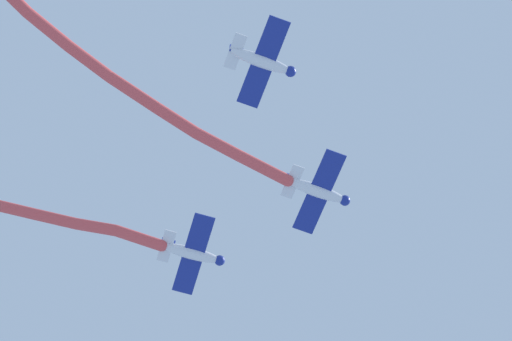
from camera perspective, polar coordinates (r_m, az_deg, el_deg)
airplane_lead at (r=78.63m, az=3.15°, el=-1.04°), size 4.78×6.39×1.60m
smoke_trail_lead at (r=77.48m, az=-7.03°, el=4.91°), size 27.71×6.18×3.67m
airplane_left_wing at (r=80.70m, az=-3.18°, el=-4.17°), size 4.87×6.46×1.60m
airplane_right_wing at (r=75.52m, az=0.34°, el=5.47°), size 4.79×6.40×1.60m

